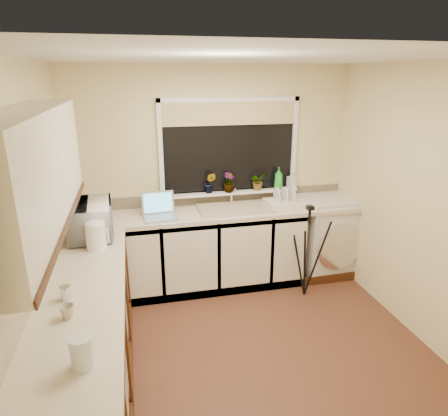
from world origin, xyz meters
TOP-DOWN VIEW (x-y plane):
  - floor at (0.00, 0.00)m, footprint 3.20×3.20m
  - ceiling at (0.00, 0.00)m, footprint 3.20×3.20m
  - wall_back at (0.00, 1.50)m, footprint 3.20×0.00m
  - wall_front at (0.00, -1.50)m, footprint 3.20×0.00m
  - wall_left at (-1.60, 0.00)m, footprint 0.00×3.00m
  - wall_right at (1.60, 0.00)m, footprint 0.00×3.00m
  - base_cabinet_back at (-0.33, 1.20)m, footprint 2.55×0.60m
  - base_cabinet_left at (-1.30, -0.30)m, footprint 0.54×2.40m
  - worktop_back at (0.00, 1.20)m, footprint 3.20×0.60m
  - worktop_left at (-1.30, -0.30)m, footprint 0.60×2.40m
  - upper_cabinet at (-1.44, -0.45)m, footprint 0.28×1.90m
  - splashback_left at (-1.59, -0.30)m, footprint 0.02×2.40m
  - splashback_back at (0.00, 1.49)m, footprint 3.20×0.02m
  - window_glass at (0.20, 1.49)m, footprint 1.50×0.02m
  - window_blind at (0.20, 1.46)m, footprint 1.50×0.02m
  - windowsill at (0.20, 1.43)m, footprint 1.60×0.14m
  - sink at (0.20, 1.20)m, footprint 0.82×0.46m
  - faucet at (0.20, 1.38)m, footprint 0.03×0.03m
  - washing_machine at (1.36, 1.25)m, footprint 0.70×0.68m
  - laptop at (-0.64, 1.15)m, footprint 0.36×0.33m
  - kettle at (-1.23, 0.45)m, footprint 0.17×0.17m
  - dish_rack at (0.79, 1.18)m, footprint 0.46×0.35m
  - tripod at (0.88, 0.74)m, footprint 0.53×0.53m
  - glass_jug at (-1.20, -1.07)m, footprint 0.12×0.12m
  - steel_jar at (-1.38, -0.37)m, footprint 0.07×0.07m
  - microwave at (-1.30, 0.77)m, footprint 0.42×0.60m
  - plant_b at (-0.04, 1.41)m, footprint 0.16×0.14m
  - plant_c at (0.17, 1.40)m, footprint 0.17×0.17m
  - plant_d at (0.53, 1.42)m, footprint 0.23×0.22m
  - soap_bottle_green at (0.77, 1.40)m, footprint 0.13×0.13m
  - soap_bottle_clear at (0.95, 1.42)m, footprint 0.11×0.11m
  - cup_back at (0.96, 1.29)m, footprint 0.13×0.13m
  - cup_left at (-1.34, -0.59)m, footprint 0.12×0.12m

SIDE VIEW (x-z plane):
  - floor at x=0.00m, z-range 0.00..0.00m
  - base_cabinet_back at x=-0.33m, z-range 0.00..0.86m
  - base_cabinet_left at x=-1.30m, z-range 0.00..0.86m
  - washing_machine at x=1.36m, z-range 0.00..0.95m
  - tripod at x=0.88m, z-range 0.00..1.04m
  - worktop_back at x=0.00m, z-range 0.86..0.90m
  - worktop_left at x=-1.30m, z-range 0.86..0.90m
  - sink at x=0.20m, z-range 0.90..0.93m
  - dish_rack at x=0.79m, z-range 0.90..0.97m
  - cup_left at x=-1.34m, z-range 0.90..0.99m
  - cup_back at x=0.96m, z-range 0.90..1.00m
  - steel_jar at x=-1.38m, z-range 0.90..1.00m
  - laptop at x=-0.64m, z-range 0.84..1.09m
  - splashback_back at x=0.00m, z-range 0.90..1.04m
  - glass_jug at x=-1.20m, z-range 0.90..1.07m
  - kettle at x=-1.23m, z-range 0.90..1.12m
  - faucet at x=0.20m, z-range 0.90..1.14m
  - windowsill at x=0.20m, z-range 1.02..1.05m
  - microwave at x=-1.30m, z-range 0.90..1.22m
  - splashback_left at x=-1.59m, z-range 0.90..1.35m
  - soap_bottle_clear at x=0.95m, z-range 1.05..1.24m
  - plant_d at x=0.53m, z-range 1.05..1.25m
  - plant_c at x=0.17m, z-range 1.05..1.28m
  - plant_b at x=-0.04m, z-range 1.05..1.28m
  - soap_bottle_green at x=0.77m, z-range 1.05..1.31m
  - wall_back at x=0.00m, z-range -0.38..2.83m
  - wall_front at x=0.00m, z-range -0.38..2.83m
  - wall_left at x=-1.60m, z-range -0.27..2.73m
  - wall_right at x=1.60m, z-range -0.27..2.73m
  - window_glass at x=0.20m, z-range 1.05..2.05m
  - upper_cabinet at x=-1.44m, z-range 1.45..2.15m
  - window_blind at x=0.20m, z-range 1.80..2.05m
  - ceiling at x=0.00m, z-range 2.45..2.45m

